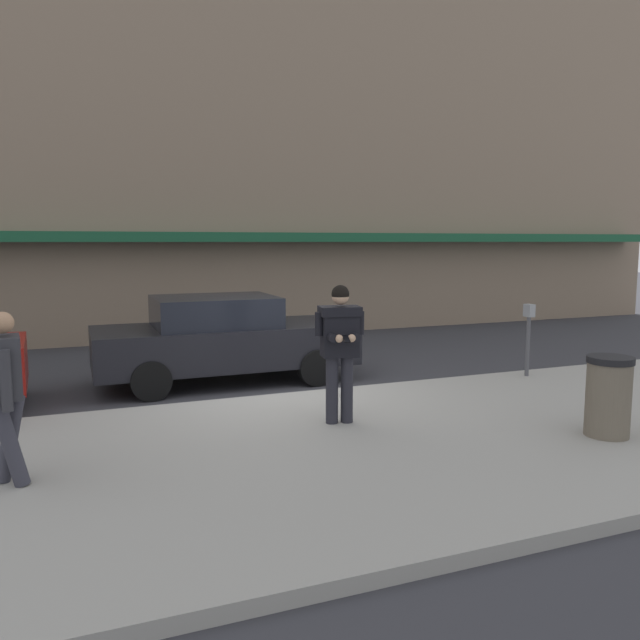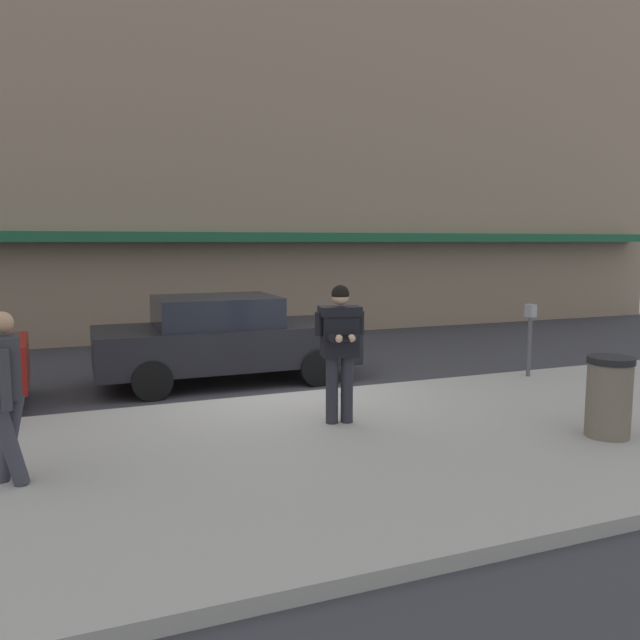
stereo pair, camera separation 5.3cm
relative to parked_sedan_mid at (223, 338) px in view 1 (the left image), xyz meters
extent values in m
plane|color=#333338|center=(0.55, -1.49, -0.79)|extent=(80.00, 80.00, 0.00)
cube|color=#99968E|center=(1.55, -4.34, -0.72)|extent=(32.00, 5.30, 0.14)
cube|color=silver|center=(1.55, -1.44, -0.79)|extent=(28.00, 0.12, 0.01)
cube|color=#84705B|center=(1.55, 7.01, 4.88)|extent=(28.00, 4.00, 11.34)
cube|color=#195133|center=(1.55, 4.66, 1.81)|extent=(26.60, 0.70, 0.24)
cube|color=black|center=(0.04, 0.00, -0.12)|extent=(4.51, 1.84, 0.70)
cube|color=black|center=(-0.14, 0.00, 0.49)|extent=(2.08, 1.65, 0.52)
cylinder|color=black|center=(1.44, 0.85, -0.47)|extent=(0.64, 0.22, 0.64)
cylinder|color=black|center=(1.43, -0.86, -0.47)|extent=(0.64, 0.22, 0.64)
cylinder|color=black|center=(-1.35, 0.86, -0.47)|extent=(0.64, 0.22, 0.64)
cylinder|color=black|center=(-1.36, -0.85, -0.47)|extent=(0.64, 0.22, 0.64)
cylinder|color=#23232B|center=(0.83, -3.50, -0.21)|extent=(0.16, 0.16, 0.88)
cylinder|color=#23232B|center=(0.63, -3.46, -0.21)|extent=(0.16, 0.16, 0.88)
cube|color=black|center=(0.73, -3.48, 0.55)|extent=(0.50, 0.37, 0.64)
cube|color=black|center=(0.73, -3.48, 0.82)|extent=(0.57, 0.42, 0.12)
cylinder|color=black|center=(0.99, -3.53, 0.66)|extent=(0.11, 0.11, 0.30)
cylinder|color=black|center=(0.85, -3.66, 0.51)|extent=(0.15, 0.31, 0.10)
sphere|color=tan|center=(0.76, -3.79, 0.51)|extent=(0.10, 0.10, 0.10)
cylinder|color=black|center=(0.46, -3.43, 0.66)|extent=(0.11, 0.11, 0.30)
cylinder|color=black|center=(0.55, -3.61, 0.51)|extent=(0.15, 0.31, 0.10)
sphere|color=tan|center=(0.60, -3.76, 0.51)|extent=(0.10, 0.10, 0.10)
cube|color=black|center=(0.67, -3.81, 0.51)|extent=(0.10, 0.15, 0.07)
sphere|color=tan|center=(0.72, -3.51, 1.01)|extent=(0.22, 0.22, 0.22)
sphere|color=black|center=(0.72, -3.51, 1.04)|extent=(0.23, 0.23, 0.23)
cylinder|color=#33333D|center=(-3.07, -4.29, -0.22)|extent=(0.34, 0.18, 0.87)
cylinder|color=#33333D|center=(-3.08, -4.11, -0.22)|extent=(0.34, 0.18, 0.87)
cube|color=#2D2D33|center=(-3.08, -4.20, 0.51)|extent=(0.32, 0.44, 0.60)
cylinder|color=#2D2D33|center=(-3.05, -4.44, 0.43)|extent=(0.10, 0.10, 0.58)
cylinder|color=#2D2D33|center=(-3.10, -3.95, 0.43)|extent=(0.10, 0.10, 0.58)
sphere|color=tan|center=(-3.08, -4.20, 0.94)|extent=(0.21, 0.21, 0.21)
cube|color=brown|center=(-3.08, -3.90, 0.31)|extent=(0.14, 0.25, 0.32)
cylinder|color=#4C4C51|center=(4.94, -2.09, -0.13)|extent=(0.07, 0.07, 1.05)
cube|color=gray|center=(4.94, -2.09, 0.51)|extent=(0.12, 0.18, 0.22)
cylinder|color=#665B4C|center=(3.53, -5.20, -0.20)|extent=(0.52, 0.52, 0.90)
cylinder|color=black|center=(3.53, -5.20, 0.29)|extent=(0.55, 0.55, 0.08)
camera|label=1|loc=(-2.45, -10.75, 1.70)|focal=35.00mm
camera|label=2|loc=(-2.40, -10.76, 1.70)|focal=35.00mm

